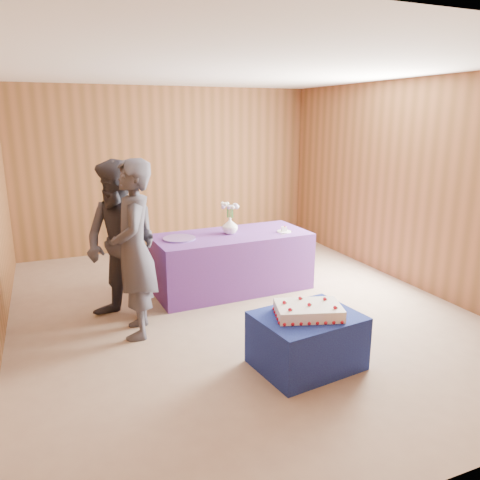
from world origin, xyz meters
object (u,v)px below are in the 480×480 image
sheet_cake (308,310)px  vase (230,226)px  cake_table (307,340)px  guest_left (134,250)px  serving_table (231,262)px  guest_right (121,244)px

sheet_cake → vase: bearing=104.7°
cake_table → vase: 2.22m
vase → guest_left: size_ratio=0.11×
guest_left → cake_table: bearing=56.0°
sheet_cake → vase: vase is taller
vase → serving_table: bearing=-85.4°
sheet_cake → guest_right: (-1.36, 1.62, 0.34)m
serving_table → guest_right: (-1.46, -0.49, 0.52)m
serving_table → vase: 0.48m
sheet_cake → guest_left: size_ratio=0.38×
cake_table → guest_left: bearing=128.6°
cake_table → guest_right: 2.20m
sheet_cake → guest_right: size_ratio=0.38×
guest_right → sheet_cake: bearing=0.1°
serving_table → vase: size_ratio=9.51×
vase → guest_right: (-1.46, -0.53, 0.04)m
cake_table → serving_table: (0.10, 2.10, 0.12)m
serving_table → guest_left: bearing=-150.9°
cake_table → guest_right: size_ratio=0.50×
serving_table → sheet_cake: serving_table is taller
guest_left → sheet_cake: bearing=55.5°
sheet_cake → vase: size_ratio=3.27×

